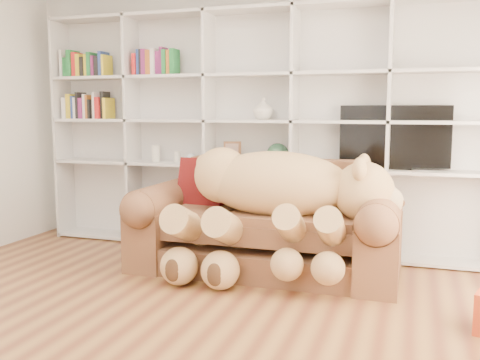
% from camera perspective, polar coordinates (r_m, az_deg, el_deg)
% --- Properties ---
extents(floor, '(5.00, 5.00, 0.00)m').
position_cam_1_polar(floor, '(3.49, -10.53, -16.47)').
color(floor, brown).
rests_on(floor, ground).
extents(wall_back, '(5.00, 0.02, 2.70)m').
position_cam_1_polar(wall_back, '(5.51, 1.78, 6.87)').
color(wall_back, white).
rests_on(wall_back, floor).
extents(bookshelf, '(4.43, 0.35, 2.40)m').
position_cam_1_polar(bookshelf, '(5.45, -1.07, 6.40)').
color(bookshelf, silver).
rests_on(bookshelf, floor).
extents(sofa, '(2.29, 0.99, 0.96)m').
position_cam_1_polar(sofa, '(4.73, 2.72, -5.31)').
color(sofa, brown).
rests_on(sofa, floor).
extents(teddy_bear, '(1.87, 0.98, 1.08)m').
position_cam_1_polar(teddy_bear, '(4.45, 3.67, -1.86)').
color(teddy_bear, tan).
rests_on(teddy_bear, sofa).
extents(throw_pillow, '(0.49, 0.31, 0.49)m').
position_cam_1_polar(throw_pillow, '(5.02, -3.96, -0.39)').
color(throw_pillow, '#530F0E').
rests_on(throw_pillow, sofa).
extents(tv, '(0.99, 0.18, 0.59)m').
position_cam_1_polar(tv, '(5.15, 16.15, 4.35)').
color(tv, black).
rests_on(tv, bookshelf).
extents(picture_frame, '(0.17, 0.09, 0.22)m').
position_cam_1_polar(picture_frame, '(5.40, -0.82, 2.98)').
color(picture_frame, brown).
rests_on(picture_frame, bookshelf).
extents(green_vase, '(0.22, 0.22, 0.22)m').
position_cam_1_polar(green_vase, '(5.27, 4.04, 2.74)').
color(green_vase, '#295138').
rests_on(green_vase, bookshelf).
extents(figurine_tall, '(0.10, 0.10, 0.17)m').
position_cam_1_polar(figurine_tall, '(5.74, -8.96, 2.82)').
color(figurine_tall, silver).
rests_on(figurine_tall, bookshelf).
extents(figurine_short, '(0.09, 0.09, 0.12)m').
position_cam_1_polar(figurine_short, '(5.63, -6.69, 2.48)').
color(figurine_short, silver).
rests_on(figurine_short, bookshelf).
extents(snow_globe, '(0.10, 0.10, 0.10)m').
position_cam_1_polar(snow_globe, '(5.57, -5.24, 2.39)').
color(snow_globe, silver).
rests_on(snow_globe, bookshelf).
extents(shelf_vase, '(0.23, 0.23, 0.21)m').
position_cam_1_polar(shelf_vase, '(5.29, 2.51, 7.60)').
color(shelf_vase, silver).
rests_on(shelf_vase, bookshelf).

